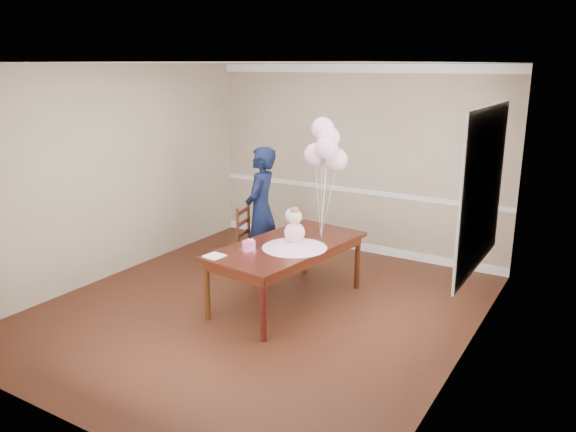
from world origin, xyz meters
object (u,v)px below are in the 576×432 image
Objects in this scene: dining_chair_seat at (257,246)px; dining_table_top at (287,246)px; birthday_cake at (249,245)px; woman at (261,210)px.

dining_table_top is at bearing -44.56° from dining_chair_seat.
dining_chair_seat is at bearing 153.99° from dining_table_top.
woman is at bearing 117.75° from birthday_cake.
dining_table_top is 1.14× the size of woman.
dining_table_top is 4.69× the size of dining_chair_seat.
woman is (-0.59, 1.12, 0.06)m from birthday_cake.
birthday_cake is 1.10m from dining_chair_seat.
dining_chair_seat is at bearing 119.74° from birthday_cake.
woman reaches higher than dining_table_top.
dining_table_top is 0.95m from dining_chair_seat.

